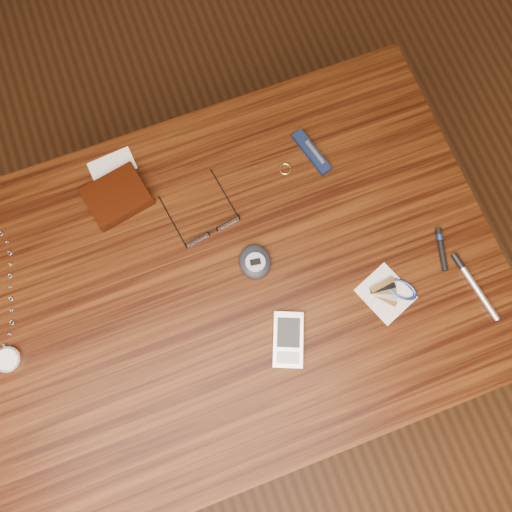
% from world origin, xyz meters
% --- Properties ---
extents(ground, '(3.80, 3.80, 0.00)m').
position_xyz_m(ground, '(0.00, 0.00, 0.00)').
color(ground, '#472814').
rests_on(ground, ground).
extents(desk, '(1.00, 0.70, 0.75)m').
position_xyz_m(desk, '(0.00, 0.00, 0.65)').
color(desk, '#3B1C09').
rests_on(desk, ground).
extents(wallet_and_card, '(0.13, 0.15, 0.02)m').
position_xyz_m(wallet_and_card, '(-0.14, 0.23, 0.76)').
color(wallet_and_card, black).
rests_on(wallet_and_card, desk).
extents(eyeglasses, '(0.13, 0.14, 0.03)m').
position_xyz_m(eyeglasses, '(0.00, 0.10, 0.76)').
color(eyeglasses, black).
rests_on(eyeglasses, desk).
extents(gold_ring, '(0.03, 0.03, 0.00)m').
position_xyz_m(gold_ring, '(0.18, 0.17, 0.75)').
color(gold_ring, '#E1BC5F').
rests_on(gold_ring, desk).
extents(pocket_watch, '(0.10, 0.35, 0.01)m').
position_xyz_m(pocket_watch, '(-0.41, 0.01, 0.76)').
color(pocket_watch, silver).
rests_on(pocket_watch, desk).
extents(pda_phone, '(0.09, 0.11, 0.01)m').
position_xyz_m(pda_phone, '(0.06, -0.14, 0.76)').
color(pda_phone, '#B6B6BB').
rests_on(pda_phone, desk).
extents(pedometer, '(0.07, 0.07, 0.03)m').
position_xyz_m(pedometer, '(0.06, 0.01, 0.76)').
color(pedometer, black).
rests_on(pedometer, desk).
extents(notepad_keys, '(0.12, 0.11, 0.01)m').
position_xyz_m(notepad_keys, '(0.28, -0.13, 0.75)').
color(notepad_keys, silver).
rests_on(notepad_keys, desk).
extents(pocket_knife, '(0.05, 0.10, 0.01)m').
position_xyz_m(pocket_knife, '(0.24, 0.18, 0.76)').
color(pocket_knife, '#0C1835').
rests_on(pocket_knife, desk).
extents(silver_pen, '(0.03, 0.14, 0.01)m').
position_xyz_m(silver_pen, '(0.42, -0.16, 0.76)').
color(silver_pen, silver).
rests_on(silver_pen, desk).
extents(black_blue_pen, '(0.03, 0.08, 0.01)m').
position_xyz_m(black_blue_pen, '(0.39, -0.08, 0.76)').
color(black_blue_pen, black).
rests_on(black_blue_pen, desk).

